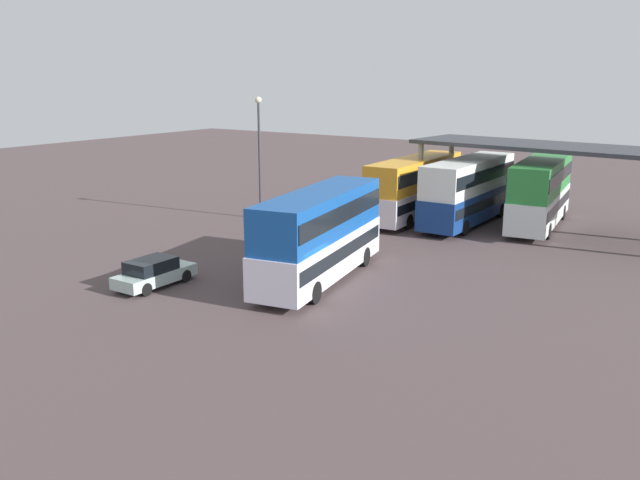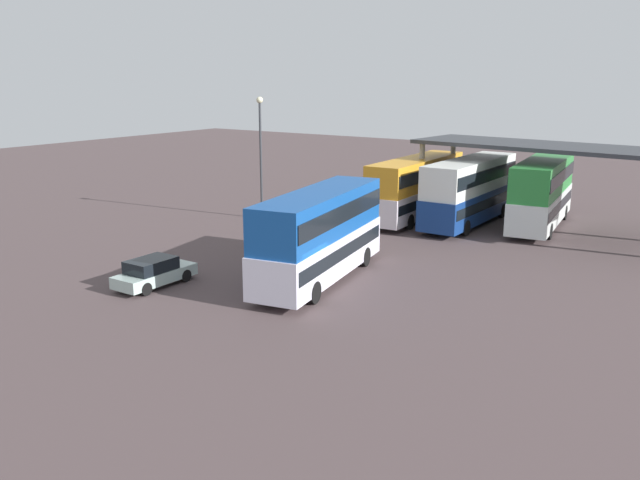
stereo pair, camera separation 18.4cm
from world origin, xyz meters
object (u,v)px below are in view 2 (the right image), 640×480
double_decker_near_canopy (416,186)px  double_decker_mid_row (470,189)px  lamppost_tall (261,144)px  double_decker_far_right (542,191)px  double_decker_main (320,232)px  parked_hatchback (154,272)px

double_decker_near_canopy → double_decker_mid_row: (3.76, 0.25, 0.08)m
double_decker_mid_row → lamppost_tall: (-12.51, -6.28, 2.79)m
lamppost_tall → double_decker_mid_row: bearing=26.7°
lamppost_tall → double_decker_far_right: bearing=25.5°
double_decker_near_canopy → double_decker_mid_row: 3.77m
double_decker_mid_row → double_decker_far_right: (4.21, 1.69, 0.04)m
double_decker_near_canopy → lamppost_tall: bearing=122.7°
double_decker_mid_row → double_decker_main: bearing=176.1°
double_decker_far_right → lamppost_tall: 18.74m
double_decker_main → lamppost_tall: size_ratio=1.28×
double_decker_main → double_decker_mid_row: bearing=-14.4°
double_decker_main → lamppost_tall: (-11.33, 9.56, 2.78)m
double_decker_mid_row → lamppost_tall: bearing=117.0°
double_decker_near_canopy → double_decker_far_right: 8.21m
double_decker_main → parked_hatchback: double_decker_main is taller
parked_hatchback → double_decker_mid_row: bearing=-18.9°
double_decker_main → double_decker_mid_row: (1.18, 15.85, -0.02)m
double_decker_far_right → parked_hatchback: bearing=146.8°
parked_hatchback → double_decker_mid_row: (7.11, 20.99, 1.69)m
parked_hatchback → double_decker_mid_row: size_ratio=0.38×
double_decker_main → double_decker_far_right: double_decker_far_right is taller
parked_hatchback → lamppost_tall: (-5.40, 14.71, 4.48)m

